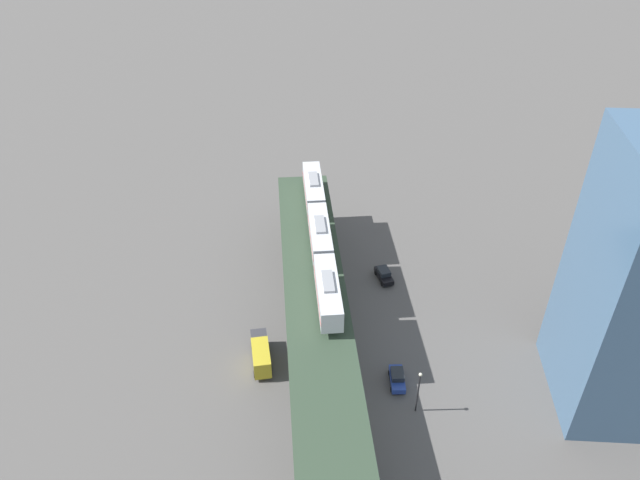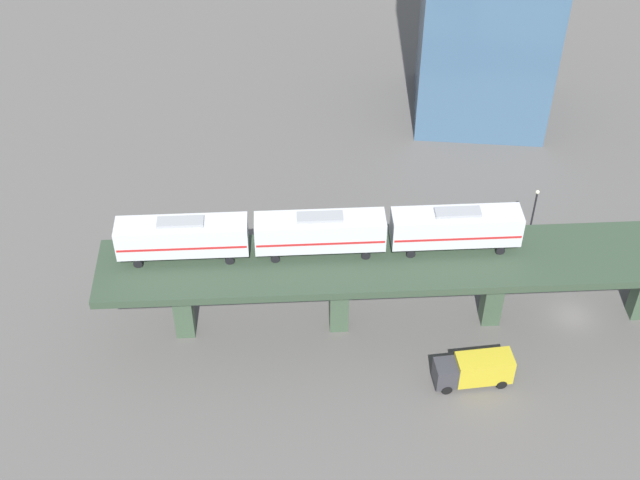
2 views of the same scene
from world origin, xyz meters
name	(u,v)px [view 1 (image 1 of 2)]	position (x,y,z in m)	size (l,w,h in m)	color
ground_plane	(325,429)	(0.00, 0.00, 0.00)	(400.00, 400.00, 0.00)	#514F4C
elevated_viaduct	(326,388)	(0.03, -0.20, 7.42)	(21.33, 92.26, 8.68)	#2C3D2C
subway_train	(320,234)	(2.19, -25.21, 11.22)	(8.04, 37.22, 4.45)	silver
street_car_black	(384,275)	(-7.77, -29.05, 0.94)	(3.17, 4.75, 1.89)	black
street_car_blue	(397,378)	(-9.03, -7.87, 0.94)	(2.21, 4.52, 1.89)	#233D93
delivery_truck	(261,353)	(9.33, -10.32, 1.76)	(3.77, 7.52, 3.20)	#333338
street_lamp	(418,389)	(-11.23, -3.47, 4.11)	(0.44, 0.44, 6.94)	black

